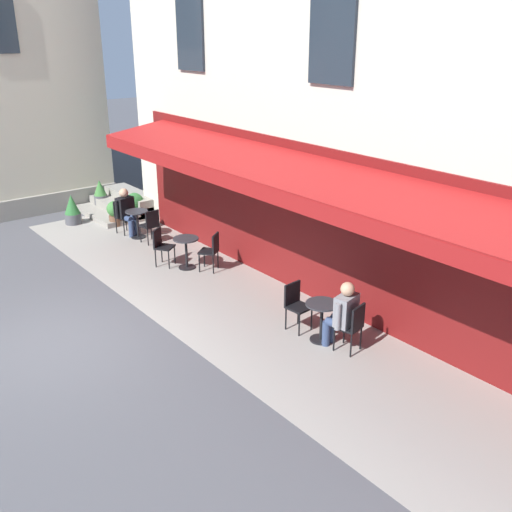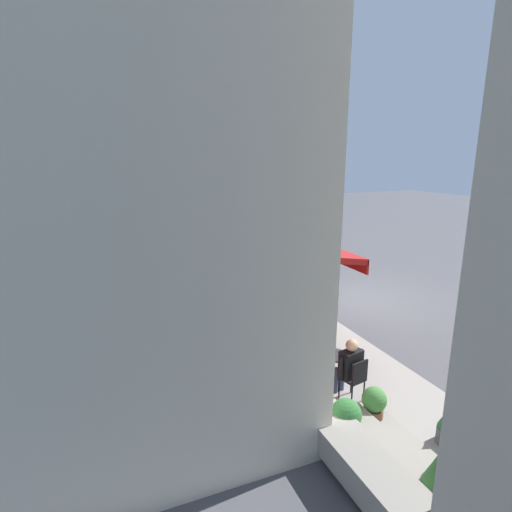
% 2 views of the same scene
% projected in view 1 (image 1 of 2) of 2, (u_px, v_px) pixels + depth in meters
% --- Properties ---
extents(ground_plane, '(70.00, 70.00, 0.00)m').
position_uv_depth(ground_plane, '(58.00, 343.00, 10.55)').
color(ground_plane, '#4C4C51').
extents(sidewalk_cafe_terrace, '(20.50, 3.20, 0.01)m').
position_uv_depth(sidewalk_cafe_terrace, '(319.00, 356.00, 10.14)').
color(sidewalk_cafe_terrace, gray).
rests_on(sidewalk_cafe_terrace, ground_plane).
extents(back_alley_steps, '(2.40, 1.75, 0.60)m').
position_uv_depth(back_alley_steps, '(123.00, 205.00, 17.93)').
color(back_alley_steps, gray).
rests_on(back_alley_steps, ground_plane).
extents(cafe_table_near_entrance, '(0.60, 0.60, 0.75)m').
position_uv_depth(cafe_table_near_entrance, '(137.00, 220.00, 15.70)').
color(cafe_table_near_entrance, black).
rests_on(cafe_table_near_entrance, ground_plane).
extents(cafe_chair_black_corner_right, '(0.47, 0.47, 0.91)m').
position_uv_depth(cafe_chair_black_corner_right, '(122.00, 214.00, 16.06)').
color(cafe_chair_black_corner_right, black).
rests_on(cafe_chair_black_corner_right, ground_plane).
extents(cafe_chair_black_by_window, '(0.44, 0.44, 0.91)m').
position_uv_depth(cafe_chair_black_by_window, '(151.00, 223.00, 15.25)').
color(cafe_chair_black_by_window, black).
rests_on(cafe_chair_black_by_window, ground_plane).
extents(cafe_table_mid_terrace, '(0.60, 0.60, 0.75)m').
position_uv_depth(cafe_table_mid_terrace, '(322.00, 316.00, 10.48)').
color(cafe_table_mid_terrace, black).
rests_on(cafe_table_mid_terrace, ground_plane).
extents(cafe_chair_black_kerbside, '(0.43, 0.43, 0.91)m').
position_uv_depth(cafe_chair_black_kerbside, '(296.00, 302.00, 10.89)').
color(cafe_chair_black_kerbside, black).
rests_on(cafe_chair_black_kerbside, ground_plane).
extents(cafe_chair_black_near_door, '(0.48, 0.48, 0.91)m').
position_uv_depth(cafe_chair_black_near_door, '(353.00, 324.00, 10.09)').
color(cafe_chair_black_near_door, black).
rests_on(cafe_chair_black_near_door, ground_plane).
extents(cafe_table_streetside, '(0.60, 0.60, 0.75)m').
position_uv_depth(cafe_table_streetside, '(186.00, 248.00, 13.69)').
color(cafe_table_streetside, black).
rests_on(cafe_table_streetside, ground_plane).
extents(cafe_chair_black_under_awning, '(0.56, 0.56, 0.91)m').
position_uv_depth(cafe_chair_black_under_awning, '(161.00, 244.00, 13.83)').
color(cafe_chair_black_under_awning, black).
rests_on(cafe_chair_black_under_awning, ground_plane).
extents(cafe_chair_black_corner_left, '(0.56, 0.56, 0.91)m').
position_uv_depth(cafe_chair_black_corner_left, '(212.00, 249.00, 13.51)').
color(cafe_chair_black_corner_left, black).
rests_on(cafe_chair_black_corner_left, ground_plane).
extents(seated_patron_in_grey, '(0.59, 0.64, 1.29)m').
position_uv_depth(seated_patron_in_grey, '(342.00, 313.00, 10.16)').
color(seated_patron_in_grey, navy).
rests_on(seated_patron_in_grey, ground_plane).
extents(seated_companion_in_black, '(0.58, 0.64, 1.28)m').
position_uv_depth(seated_companion_in_black, '(127.00, 210.00, 15.87)').
color(seated_companion_in_black, navy).
rests_on(seated_companion_in_black, ground_plane).
extents(potted_plant_by_steps, '(0.45, 0.45, 0.72)m').
position_uv_depth(potted_plant_by_steps, '(115.00, 212.00, 16.68)').
color(potted_plant_by_steps, brown).
rests_on(potted_plant_by_steps, ground_plane).
extents(potted_plant_entrance_left, '(0.52, 0.52, 0.79)m').
position_uv_depth(potted_plant_entrance_left, '(135.00, 205.00, 17.25)').
color(potted_plant_entrance_left, brown).
rests_on(potted_plant_entrance_left, ground_plane).
extents(potted_plant_mid_terrace, '(0.46, 0.46, 0.86)m').
position_uv_depth(potted_plant_mid_terrace, '(72.00, 210.00, 16.84)').
color(potted_plant_mid_terrace, '#4C4C51').
rests_on(potted_plant_mid_terrace, ground_plane).
extents(potted_plant_under_sign, '(0.41, 0.41, 0.92)m').
position_uv_depth(potted_plant_under_sign, '(100.00, 195.00, 18.22)').
color(potted_plant_under_sign, '#4C4C51').
rests_on(potted_plant_under_sign, ground_plane).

